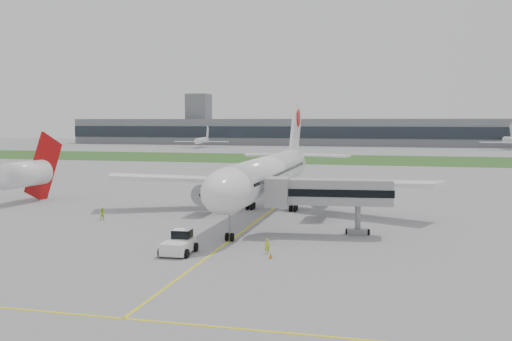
% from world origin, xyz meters
% --- Properties ---
extents(ground, '(600.00, 600.00, 0.00)m').
position_xyz_m(ground, '(0.00, 0.00, 0.00)').
color(ground, gray).
rests_on(ground, ground).
extents(apron_markings, '(70.00, 70.00, 0.04)m').
position_xyz_m(apron_markings, '(0.00, -5.00, 0.00)').
color(apron_markings, yellow).
rests_on(apron_markings, ground).
extents(grass_strip, '(600.00, 50.00, 0.02)m').
position_xyz_m(grass_strip, '(0.00, 120.00, 0.01)').
color(grass_strip, '#2F511E').
rests_on(grass_strip, ground).
extents(terminal_building, '(320.00, 22.30, 14.00)m').
position_xyz_m(terminal_building, '(0.00, 229.87, 7.00)').
color(terminal_building, gray).
rests_on(terminal_building, ground).
extents(control_tower, '(12.00, 12.00, 56.00)m').
position_xyz_m(control_tower, '(-90.00, 232.00, 0.00)').
color(control_tower, gray).
rests_on(control_tower, ground).
extents(airliner, '(48.13, 53.95, 17.88)m').
position_xyz_m(airliner, '(0.00, 4.87, 5.66)').
color(airliner, white).
rests_on(airliner, ground).
extents(pushback_tug, '(3.09, 4.44, 2.22)m').
position_xyz_m(pushback_tug, '(-3.19, -21.63, 1.02)').
color(pushback_tug, white).
rests_on(pushback_tug, ground).
extents(jet_bridge, '(14.15, 5.26, 6.56)m').
position_xyz_m(jet_bridge, '(9.63, -9.07, 4.85)').
color(jet_bridge, '#959698').
rests_on(jet_bridge, ground).
extents(safety_cone_left, '(0.41, 0.41, 0.56)m').
position_xyz_m(safety_cone_left, '(-2.13, -22.61, 0.28)').
color(safety_cone_left, orange).
rests_on(safety_cone_left, ground).
extents(safety_cone_right, '(0.40, 0.40, 0.54)m').
position_xyz_m(safety_cone_right, '(5.97, -21.56, 0.27)').
color(safety_cone_right, orange).
rests_on(safety_cone_right, ground).
extents(ground_crew_near, '(0.64, 0.53, 1.51)m').
position_xyz_m(ground_crew_near, '(5.22, -19.78, 0.76)').
color(ground_crew_near, '#C5E426').
rests_on(ground_crew_near, ground).
extents(ground_crew_far, '(1.03, 1.00, 1.67)m').
position_xyz_m(ground_crew_far, '(-19.84, -6.31, 0.83)').
color(ground_crew_far, '#B5ED27').
rests_on(ground_crew_far, ground).
extents(neighbor_aircraft, '(4.82, 14.56, 11.83)m').
position_xyz_m(neighbor_aircraft, '(-39.48, 5.55, 4.69)').
color(neighbor_aircraft, '#A6090A').
rests_on(neighbor_aircraft, ground).
extents(distant_aircraft_left, '(29.40, 26.77, 10.08)m').
position_xyz_m(distant_aircraft_left, '(-73.57, 189.18, 0.00)').
color(distant_aircraft_left, white).
rests_on(distant_aircraft_left, ground).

